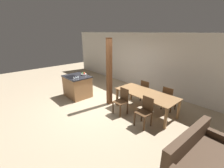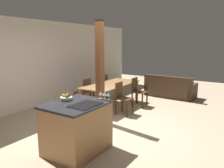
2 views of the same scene
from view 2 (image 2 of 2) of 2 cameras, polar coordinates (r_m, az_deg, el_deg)
The scene contains 14 objects.
ground_plane at distance 5.34m, azimuth -1.71°, elevation -11.32°, with size 16.00×16.00×0.00m, color tan.
wall_back at distance 7.00m, azimuth -21.49°, elevation 4.64°, with size 11.20×0.08×2.70m.
kitchen_island at distance 4.15m, azimuth -9.14°, elevation -11.14°, with size 1.12×0.92×0.94m.
fruit_bowl at distance 4.25m, azimuth -11.85°, elevation -3.44°, with size 0.23×0.23×0.12m.
wine_glass_near at distance 4.11m, azimuth -0.92°, elevation -2.71°, with size 0.07×0.07×0.15m.
wine_glass_middle at distance 4.16m, azimuth -1.94°, elevation -2.55°, with size 0.07×0.07×0.15m.
wine_glass_far at distance 4.21m, azimuth -2.93°, elevation -2.40°, with size 0.07×0.07×0.15m.
dining_table at distance 6.92m, azimuth -0.23°, elevation -0.63°, with size 2.17×0.94×0.72m.
dining_chair_near_left at distance 6.19m, azimuth 2.76°, elevation -3.50°, with size 0.40×0.40×0.91m.
dining_chair_near_right at distance 7.03m, azimuth 6.74°, elevation -1.83°, with size 0.40×0.40×0.91m.
dining_chair_far_left at distance 6.97m, azimuth -7.25°, elevation -1.95°, with size 0.40×0.40×0.91m.
dining_chair_far_right at distance 7.73m, azimuth -2.62°, elevation -0.62°, with size 0.40×0.40×0.91m.
couch at distance 8.48m, azimuth 14.87°, elevation -1.39°, with size 0.89×1.83×0.82m.
timber_post at distance 5.43m, azimuth -3.18°, elevation 2.94°, with size 0.16×0.16×2.54m.
Camera 2 is at (-4.08, -2.80, 2.01)m, focal length 35.00 mm.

